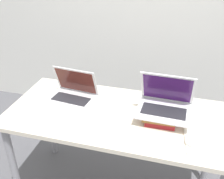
{
  "coord_description": "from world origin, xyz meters",
  "views": [
    {
      "loc": [
        0.36,
        -1.06,
        1.76
      ],
      "look_at": [
        -0.03,
        0.35,
        0.94
      ],
      "focal_mm": 42.0,
      "sensor_mm": 36.0,
      "label": 1
    }
  ],
  "objects_px": {
    "laptop_left": "(73,93)",
    "book_stack": "(160,115)",
    "notepad": "(206,140)",
    "laptop_on_books": "(165,103)",
    "wireless_keyboard": "(150,140)",
    "mouse": "(191,140)"
  },
  "relations": [
    {
      "from": "laptop_left",
      "to": "book_stack",
      "type": "relative_size",
      "value": 1.57
    },
    {
      "from": "notepad",
      "to": "laptop_left",
      "type": "bearing_deg",
      "value": 165.62
    },
    {
      "from": "laptop_left",
      "to": "laptop_on_books",
      "type": "relative_size",
      "value": 1.02
    },
    {
      "from": "laptop_on_books",
      "to": "wireless_keyboard",
      "type": "bearing_deg",
      "value": -101.79
    },
    {
      "from": "book_stack",
      "to": "mouse",
      "type": "bearing_deg",
      "value": -43.27
    },
    {
      "from": "laptop_left",
      "to": "mouse",
      "type": "distance_m",
      "value": 0.88
    },
    {
      "from": "laptop_on_books",
      "to": "notepad",
      "type": "height_order",
      "value": "laptop_on_books"
    },
    {
      "from": "laptop_left",
      "to": "wireless_keyboard",
      "type": "height_order",
      "value": "laptop_left"
    },
    {
      "from": "laptop_left",
      "to": "wireless_keyboard",
      "type": "relative_size",
      "value": 1.21
    },
    {
      "from": "mouse",
      "to": "notepad",
      "type": "distance_m",
      "value": 0.1
    },
    {
      "from": "laptop_left",
      "to": "notepad",
      "type": "xyz_separation_m",
      "value": [
        0.92,
        -0.24,
        -0.04
      ]
    },
    {
      "from": "book_stack",
      "to": "laptop_on_books",
      "type": "xyz_separation_m",
      "value": [
        0.02,
        0.02,
        0.08
      ]
    },
    {
      "from": "laptop_left",
      "to": "mouse",
      "type": "bearing_deg",
      "value": -18.35
    },
    {
      "from": "wireless_keyboard",
      "to": "laptop_on_books",
      "type": "bearing_deg",
      "value": 78.21
    },
    {
      "from": "laptop_on_books",
      "to": "wireless_keyboard",
      "type": "height_order",
      "value": "laptop_on_books"
    },
    {
      "from": "laptop_on_books",
      "to": "notepad",
      "type": "distance_m",
      "value": 0.32
    },
    {
      "from": "laptop_left",
      "to": "laptop_on_books",
      "type": "distance_m",
      "value": 0.67
    },
    {
      "from": "mouse",
      "to": "laptop_left",
      "type": "bearing_deg",
      "value": 161.65
    },
    {
      "from": "book_stack",
      "to": "mouse",
      "type": "height_order",
      "value": "book_stack"
    },
    {
      "from": "book_stack",
      "to": "laptop_on_books",
      "type": "distance_m",
      "value": 0.09
    },
    {
      "from": "wireless_keyboard",
      "to": "notepad",
      "type": "relative_size",
      "value": 0.96
    },
    {
      "from": "book_stack",
      "to": "laptop_on_books",
      "type": "height_order",
      "value": "laptop_on_books"
    }
  ]
}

